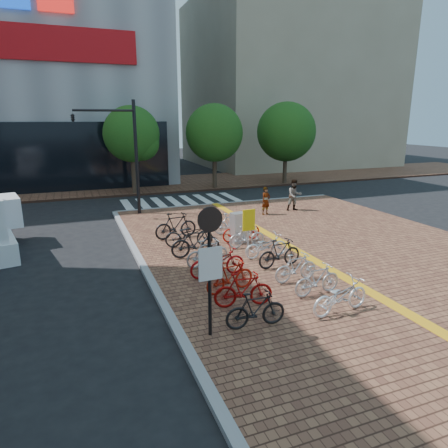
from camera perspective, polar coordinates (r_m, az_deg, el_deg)
name	(u,v)px	position (r m, az deg, el deg)	size (l,w,h in m)	color
ground	(281,283)	(13.38, 8.17, -8.34)	(120.00, 120.00, 0.00)	black
kerb_west	(222,414)	(7.97, -0.34, -25.56)	(0.25, 34.00, 0.15)	gray
kerb_north	(230,203)	(24.99, 0.80, 2.95)	(14.00, 0.25, 0.15)	gray
far_sidewalk	(153,185)	(32.67, -10.09, 5.56)	(70.00, 8.00, 0.15)	brown
building_beige	(286,84)	(49.17, 8.81, 19.11)	(20.00, 18.00, 18.00)	gray
crosswalk	(182,201)	(26.08, -5.96, 3.23)	(7.50, 4.00, 0.01)	silver
street_trees	(228,134)	(30.29, 0.55, 12.73)	(16.20, 4.60, 6.35)	#38281E
bike_0	(256,310)	(10.19, 4.55, -12.10)	(0.45, 1.58, 0.95)	black
bike_1	(243,290)	(11.20, 2.78, -9.35)	(0.47, 1.67, 1.00)	#A10C0B
bike_2	(230,276)	(12.09, 0.87, -7.48)	(0.46, 1.65, 0.99)	#AE1B0C
bike_3	(217,262)	(13.22, -0.96, -5.44)	(0.67, 1.91, 1.00)	#A60B0E
bike_4	(208,253)	(14.13, -2.36, -4.13)	(0.46, 1.64, 0.98)	#A8A8AD
bike_5	(196,242)	(15.06, -4.08, -2.61)	(0.54, 1.91, 1.15)	black
bike_6	(189,234)	(16.29, -5.03, -1.50)	(0.68, 1.95, 1.03)	black
bike_7	(176,226)	(17.47, -6.90, -0.22)	(0.54, 1.90, 1.14)	black
bike_8	(340,296)	(11.29, 16.29, -9.84)	(0.65, 1.85, 0.97)	white
bike_9	(317,280)	(12.21, 13.21, -7.74)	(0.45, 1.59, 0.96)	#BCBCC1
bike_10	(296,267)	(13.04, 10.25, -6.13)	(0.44, 1.56, 0.94)	silver
bike_11	(280,253)	(14.16, 7.97, -4.12)	(0.48, 1.72, 1.03)	black
bike_12	(266,246)	(15.09, 6.02, -3.10)	(0.61, 1.74, 0.91)	white
bike_13	(247,236)	(16.15, 3.28, -1.79)	(0.44, 1.55, 0.93)	#BBBBC0
bike_14	(241,230)	(17.05, 2.48, -0.86)	(0.62, 1.79, 0.94)	red
bike_15	(231,223)	(18.04, 1.02, 0.08)	(0.45, 1.61, 0.97)	silver
pedestrian_a	(266,201)	(21.76, 5.99, 3.31)	(0.55, 0.36, 1.51)	gray
pedestrian_b	(294,195)	(22.94, 10.03, 4.08)	(0.86, 0.67, 1.76)	#4A505E
utility_box	(238,228)	(16.75, 2.02, -0.54)	(0.59, 0.43, 1.28)	#BAB9BE
yellow_sign	(249,224)	(14.81, 3.54, -0.05)	(0.50, 0.13, 1.85)	#B7B7BC
notice_sign	(210,257)	(9.19, -2.02, -4.68)	(0.59, 0.14, 3.20)	black
traffic_light_pole	(108,137)	(21.88, -16.24, 11.87)	(3.24, 1.25, 6.03)	black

